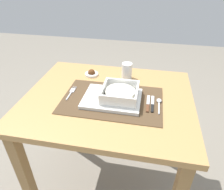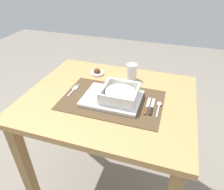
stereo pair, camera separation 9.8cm
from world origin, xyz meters
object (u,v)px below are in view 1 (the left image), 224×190
object	(u,v)px
dining_table	(108,116)
drinking_glass	(127,72)
porridge_bowl	(120,93)
fork	(72,92)
bread_knife	(148,105)
condiment_saucer	(92,73)
butter_knife	(152,105)
spoon	(159,102)

from	to	relation	value
dining_table	drinking_glass	size ratio (longest dim) A/B	9.20
porridge_bowl	fork	xyz separation A→B (m)	(-0.25, 0.02, -0.03)
dining_table	bread_knife	xyz separation A→B (m)	(0.20, -0.04, 0.13)
fork	bread_knife	xyz separation A→B (m)	(0.39, -0.04, 0.00)
porridge_bowl	condiment_saucer	distance (m)	0.31
bread_knife	drinking_glass	size ratio (longest dim) A/B	1.43
butter_knife	porridge_bowl	bearing A→B (deg)	177.66
dining_table	fork	xyz separation A→B (m)	(-0.19, -0.00, 0.13)
butter_knife	drinking_glass	bearing A→B (deg)	125.19
fork	condiment_saucer	world-z (taller)	condiment_saucer
porridge_bowl	butter_knife	bearing A→B (deg)	-5.18
dining_table	spoon	xyz separation A→B (m)	(0.25, -0.01, 0.13)
spoon	butter_knife	distance (m)	0.04
fork	drinking_glass	bearing A→B (deg)	41.17
spoon	bread_knife	xyz separation A→B (m)	(-0.05, -0.03, -0.00)
spoon	drinking_glass	world-z (taller)	drinking_glass
spoon	bread_knife	distance (m)	0.06
condiment_saucer	spoon	bearing A→B (deg)	-28.82
dining_table	fork	distance (m)	0.23
drinking_glass	bread_knife	bearing A→B (deg)	-61.64
spoon	drinking_glass	size ratio (longest dim) A/B	1.31
dining_table	drinking_glass	xyz separation A→B (m)	(0.06, 0.21, 0.16)
bread_knife	condiment_saucer	size ratio (longest dim) A/B	1.66
fork	condiment_saucer	size ratio (longest dim) A/B	1.61
bread_knife	condiment_saucer	xyz separation A→B (m)	(-0.34, 0.24, 0.00)
fork	spoon	distance (m)	0.44
butter_knife	condiment_saucer	xyz separation A→B (m)	(-0.36, 0.24, 0.00)
bread_knife	drinking_glass	distance (m)	0.28
porridge_bowl	condiment_saucer	size ratio (longest dim) A/B	2.16
dining_table	butter_knife	size ratio (longest dim) A/B	6.29
drinking_glass	condiment_saucer	xyz separation A→B (m)	(-0.21, -0.00, -0.03)
bread_knife	spoon	bearing A→B (deg)	24.07
porridge_bowl	drinking_glass	xyz separation A→B (m)	(0.00, 0.23, 0.00)
dining_table	bread_knife	bearing A→B (deg)	-11.65
fork	drinking_glass	distance (m)	0.33
butter_knife	condiment_saucer	size ratio (longest dim) A/B	1.69
dining_table	condiment_saucer	size ratio (longest dim) A/B	10.66
dining_table	condiment_saucer	xyz separation A→B (m)	(-0.14, 0.20, 0.13)
condiment_saucer	drinking_glass	bearing A→B (deg)	0.98
bread_knife	drinking_glass	world-z (taller)	drinking_glass
drinking_glass	butter_knife	bearing A→B (deg)	-57.65
bread_knife	drinking_glass	bearing A→B (deg)	112.83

